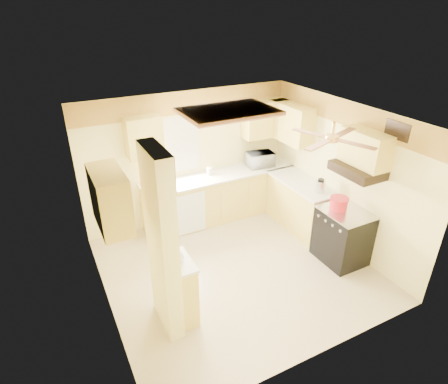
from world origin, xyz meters
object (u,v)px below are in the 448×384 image
stove (342,236)px  dutch_oven (339,203)px  kettle (320,186)px  microwave (260,159)px  bowl (176,259)px

stove → dutch_oven: (-0.05, 0.14, 0.55)m
dutch_oven → kettle: 0.56m
stove → kettle: bearing=87.2°
microwave → bowl: 3.33m
stove → dutch_oven: size_ratio=3.12×
stove → bowl: size_ratio=4.29×
dutch_oven → microwave: bearing=96.2°
stove → kettle: (0.03, 0.69, 0.59)m
bowl → kettle: 2.96m
dutch_oven → kettle: (0.09, 0.56, 0.04)m
kettle → dutch_oven: bearing=-99.0°
stove → kettle: size_ratio=3.74×
dutch_oven → kettle: kettle is taller
bowl → dutch_oven: (2.79, 0.10, 0.05)m
bowl → stove: bearing=-0.7°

